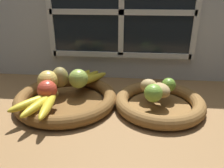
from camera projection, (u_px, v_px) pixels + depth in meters
ground_plane at (116, 109)px, 83.73cm from camera, size 140.00×90.00×3.00cm
back_wall at (121, 19)px, 99.23cm from camera, size 140.00×4.60×55.00cm
fruit_bowl_left at (66, 98)px, 84.17cm from camera, size 38.09×38.09×4.77cm
fruit_bowl_right at (159, 102)px, 81.08cm from camera, size 32.46×32.46×4.77cm
apple_green_back at (78, 79)px, 85.44cm from camera, size 7.46×7.46×7.46cm
apple_golden_left at (48, 81)px, 83.37cm from camera, size 7.72×7.72×7.72cm
apple_red_front at (47, 90)px, 76.82cm from camera, size 6.83×6.83×6.83cm
pear_brown at (60, 77)px, 86.03cm from camera, size 8.53×8.51×8.07cm
banana_bunch_front at (40, 104)px, 71.70cm from camera, size 14.16×18.13×2.96cm
banana_bunch_back at (85, 78)px, 92.63cm from camera, size 14.79×17.59×2.83cm
potato_large at (160, 90)px, 79.07cm from camera, size 9.27×9.60×4.99cm
potato_oblong at (149, 86)px, 82.30cm from camera, size 6.36×5.36×5.04cm
lime_near at (153, 93)px, 75.09cm from camera, size 6.30×6.30×6.30cm
lime_far at (168, 85)px, 82.70cm from camera, size 5.27×5.27×5.27cm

